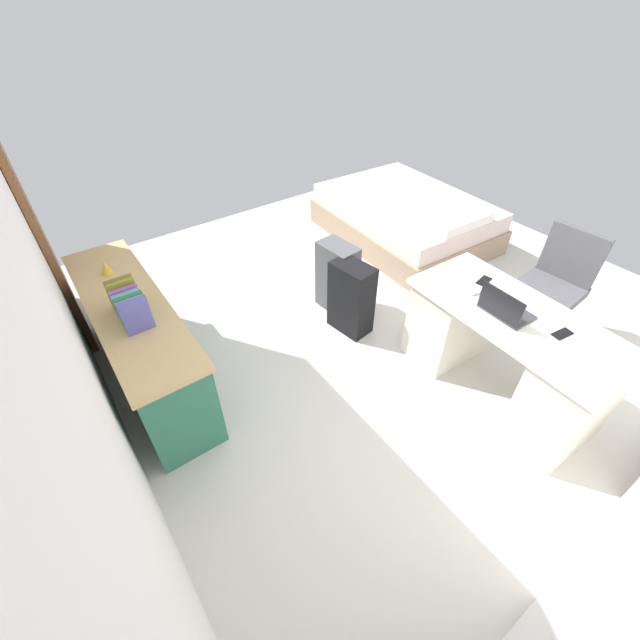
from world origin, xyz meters
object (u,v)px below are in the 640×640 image
object	(u,v)px
office_chair	(550,292)
suitcase_black	(351,298)
cell_phone_by_mouse	(484,281)
cell_phone_near_laptop	(562,334)
figurine_small	(105,267)
bed	(405,218)
desk	(504,352)
laptop	(504,309)
computer_mouse	(475,291)
suitcase_spare_grey	(337,278)
credenza	(141,342)

from	to	relation	value
office_chair	suitcase_black	xyz separation A→B (m)	(0.99, 1.31, -0.09)
office_chair	cell_phone_by_mouse	world-z (taller)	office_chair
cell_phone_near_laptop	figurine_small	bearing A→B (deg)	49.47
office_chair	figurine_small	size ratio (longest dim) A/B	8.55
bed	suitcase_black	size ratio (longest dim) A/B	3.01
cell_phone_by_mouse	bed	bearing A→B (deg)	-40.24
desk	cell_phone_by_mouse	world-z (taller)	cell_phone_by_mouse
desk	laptop	distance (m)	0.41
suitcase_black	computer_mouse	xyz separation A→B (m)	(-0.86, -0.39, 0.42)
suitcase_black	laptop	distance (m)	1.25
suitcase_spare_grey	laptop	distance (m)	1.51
office_chair	suitcase_spare_grey	bearing A→B (deg)	43.36
desk	suitcase_black	bearing A→B (deg)	20.16
suitcase_spare_grey	cell_phone_by_mouse	distance (m)	1.27
office_chair	cell_phone_near_laptop	xyz separation A→B (m)	(-0.46, 0.83, 0.31)
office_chair	bed	world-z (taller)	office_chair
laptop	computer_mouse	size ratio (longest dim) A/B	3.18
bed	cell_phone_by_mouse	world-z (taller)	cell_phone_by_mouse
computer_mouse	cell_phone_near_laptop	distance (m)	0.60
credenza	cell_phone_near_laptop	distance (m)	2.87
desk	credenza	bearing A→B (deg)	51.41
bed	laptop	distance (m)	2.41
suitcase_spare_grey	laptop	size ratio (longest dim) A/B	2.09
desk	cell_phone_near_laptop	size ratio (longest dim) A/B	10.76
office_chair	credenza	distance (m)	3.28
desk	cell_phone_by_mouse	distance (m)	0.53
bed	computer_mouse	world-z (taller)	computer_mouse
credenza	computer_mouse	world-z (taller)	computer_mouse
suitcase_spare_grey	laptop	bearing A→B (deg)	-174.86
office_chair	suitcase_black	bearing A→B (deg)	52.85
suitcase_spare_grey	suitcase_black	bearing A→B (deg)	159.31
suitcase_spare_grey	cell_phone_near_laptop	xyz separation A→B (m)	(-1.76, -0.39, 0.40)
desk	cell_phone_near_laptop	xyz separation A→B (m)	(-0.27, -0.05, 0.35)
laptop	computer_mouse	distance (m)	0.27
laptop	cell_phone_by_mouse	size ratio (longest dim) A/B	2.34
cell_phone_near_laptop	cell_phone_by_mouse	size ratio (longest dim) A/B	1.00
suitcase_spare_grey	computer_mouse	world-z (taller)	computer_mouse
bed	suitcase_black	xyz separation A→B (m)	(-0.90, 1.55, 0.08)
cell_phone_near_laptop	laptop	bearing A→B (deg)	29.78
office_chair	computer_mouse	distance (m)	0.98
figurine_small	desk	bearing A→B (deg)	-135.40
cell_phone_by_mouse	cell_phone_near_laptop	bearing A→B (deg)	162.98
credenza	cell_phone_by_mouse	xyz separation A→B (m)	(-1.27, -2.18, 0.37)
credenza	computer_mouse	xyz separation A→B (m)	(-1.32, -2.02, 0.38)
desk	cell_phone_by_mouse	xyz separation A→B (m)	(0.38, -0.13, 0.35)
computer_mouse	suitcase_black	bearing A→B (deg)	26.75
credenza	desk	bearing A→B (deg)	-128.59
cell_phone_near_laptop	figurine_small	world-z (taller)	figurine_small
computer_mouse	figurine_small	world-z (taller)	figurine_small
figurine_small	credenza	bearing A→B (deg)	-179.80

